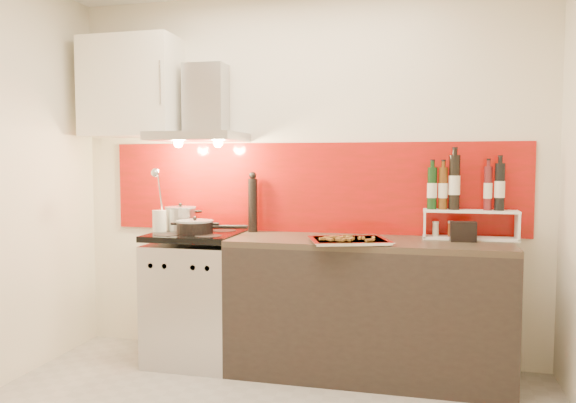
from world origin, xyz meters
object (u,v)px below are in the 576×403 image
(counter, at_px, (367,308))
(pepper_mill, at_px, (253,203))
(range_stove, at_px, (197,299))
(baking_tray, at_px, (349,240))
(saute_pan, at_px, (196,227))
(stock_pot, at_px, (181,218))

(counter, distance_m, pepper_mill, 1.10)
(range_stove, xyz_separation_m, baking_tray, (1.10, -0.17, 0.47))
(saute_pan, height_order, baking_tray, saute_pan)
(range_stove, bearing_deg, counter, 0.23)
(stock_pot, xyz_separation_m, baking_tray, (1.28, -0.32, -0.08))
(stock_pot, relative_size, baking_tray, 0.40)
(saute_pan, xyz_separation_m, pepper_mill, (0.33, 0.25, 0.15))
(counter, distance_m, saute_pan, 1.29)
(pepper_mill, height_order, baking_tray, pepper_mill)
(range_stove, bearing_deg, saute_pan, -65.30)
(counter, xyz_separation_m, pepper_mill, (-0.85, 0.21, 0.66))
(stock_pot, relative_size, pepper_mill, 0.53)
(stock_pot, bearing_deg, counter, -5.88)
(range_stove, bearing_deg, baking_tray, -8.82)
(counter, height_order, saute_pan, saute_pan)
(range_stove, height_order, baking_tray, baking_tray)
(saute_pan, height_order, pepper_mill, pepper_mill)
(counter, bearing_deg, pepper_mill, 166.21)
(range_stove, height_order, pepper_mill, pepper_mill)
(range_stove, distance_m, counter, 1.20)
(stock_pot, height_order, saute_pan, stock_pot)
(stock_pot, bearing_deg, range_stove, -38.90)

